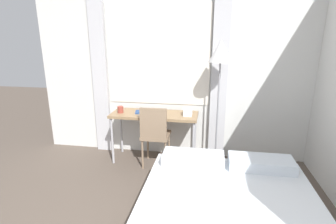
% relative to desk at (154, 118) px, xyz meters
% --- Properties ---
extents(wall_back_with_window, '(4.73, 0.13, 2.70)m').
position_rel_desk_xyz_m(wall_back_with_window, '(0.37, 0.32, 0.66)').
color(wall_back_with_window, silver).
rests_on(wall_back_with_window, ground_plane).
extents(desk, '(1.30, 0.50, 0.77)m').
position_rel_desk_xyz_m(desk, '(0.00, 0.00, 0.00)').
color(desk, '#937551').
rests_on(desk, ground_plane).
extents(desk_chair, '(0.40, 0.40, 0.93)m').
position_rel_desk_xyz_m(desk_chair, '(0.05, -0.20, -0.16)').
color(desk_chair, '#8C7259').
rests_on(desk_chair, ground_plane).
extents(standing_lamp, '(0.32, 0.32, 1.84)m').
position_rel_desk_xyz_m(standing_lamp, '(0.93, -0.05, 0.86)').
color(standing_lamp, '#4C4C51').
rests_on(standing_lamp, ground_plane).
extents(telephone, '(0.14, 0.19, 0.11)m').
position_rel_desk_xyz_m(telephone, '(0.51, -0.00, 0.12)').
color(telephone, white).
rests_on(telephone, desk).
extents(book, '(0.32, 0.21, 0.02)m').
position_rel_desk_xyz_m(book, '(-0.14, 0.02, 0.08)').
color(book, navy).
rests_on(book, desk).
extents(mug, '(0.09, 0.09, 0.10)m').
position_rel_desk_xyz_m(mug, '(-0.52, -0.04, 0.12)').
color(mug, '#993F33').
rests_on(mug, desk).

